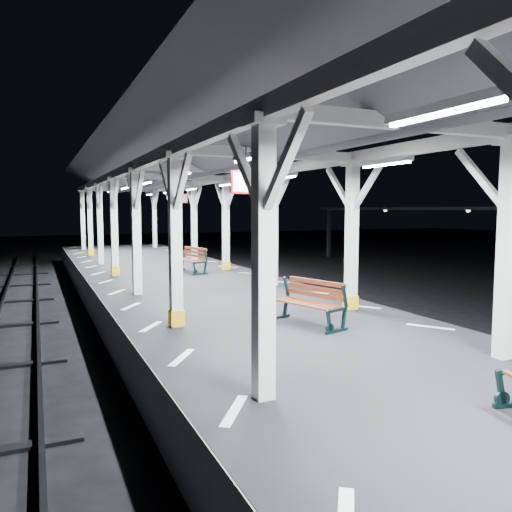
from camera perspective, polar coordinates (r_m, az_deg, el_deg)
ground at (r=9.09m, az=7.26°, el=-15.67°), size 120.00×120.00×0.00m
platform at (r=8.92m, az=7.30°, el=-12.67°), size 6.00×50.00×1.00m
hazard_stripes_left at (r=7.84m, az=-8.48°, el=-11.39°), size 1.00×48.00×0.01m
hazard_stripes_right at (r=10.24m, az=19.27°, el=-7.66°), size 1.00×48.00×0.01m
canopy at (r=8.57m, az=7.70°, el=14.04°), size 5.40×49.00×4.65m
bench_mid at (r=9.85m, az=6.13°, el=-5.15°), size 1.03×1.71×0.87m
bench_far at (r=18.01m, az=-7.47°, el=-0.35°), size 0.98×1.75×0.90m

